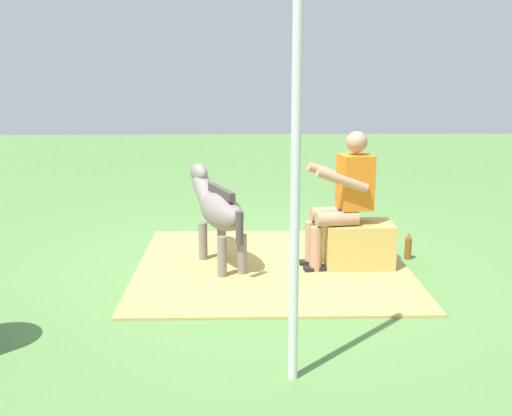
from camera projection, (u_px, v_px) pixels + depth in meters
The scene contains 7 objects.
ground_plane at pixel (258, 265), 6.05m from camera, with size 24.00×24.00×0.00m, color #568442.
hay_patch at pixel (272, 266), 5.98m from camera, with size 2.62×2.54×0.02m, color tan.
hay_bale at pixel (358, 245), 5.94m from camera, with size 0.65×0.44×0.45m, color tan.
person_seated at pixel (343, 195), 5.80m from camera, with size 0.70×0.48×1.33m.
pony_standing at pixel (218, 210), 5.91m from camera, with size 0.69×1.28×0.93m.
soda_bottle at pixel (408, 246), 6.21m from camera, with size 0.07×0.07×0.28m.
tent_pole_left at pixel (296, 176), 3.56m from camera, with size 0.06×0.06×2.59m, color silver.
Camera 1 is at (0.16, 5.77, 1.92)m, focal length 42.83 mm.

